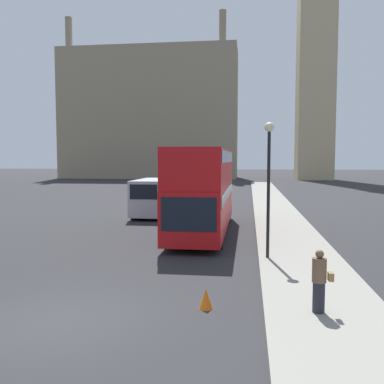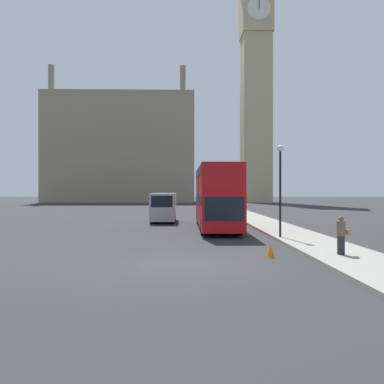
{
  "view_description": "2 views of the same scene",
  "coord_description": "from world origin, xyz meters",
  "views": [
    {
      "loc": [
        4.59,
        -9.42,
        3.87
      ],
      "look_at": [
        1.54,
        13.59,
        2.06
      ],
      "focal_mm": 40.0,
      "sensor_mm": 36.0,
      "label": 1
    },
    {
      "loc": [
        0.06,
        -13.81,
        2.7
      ],
      "look_at": [
        0.74,
        22.03,
        2.58
      ],
      "focal_mm": 35.0,
      "sensor_mm": 36.0,
      "label": 2
    }
  ],
  "objects": [
    {
      "name": "traffic_cone",
      "position": [
        3.53,
        1.31,
        0.28
      ],
      "size": [
        0.36,
        0.36,
        0.55
      ],
      "color": "orange",
      "rests_on": "ground_plane"
    },
    {
      "name": "parked_sedan",
      "position": [
        -2.81,
        40.26,
        0.68
      ],
      "size": [
        1.81,
        4.4,
        1.52
      ],
      "color": "silver",
      "rests_on": "ground_plane"
    },
    {
      "name": "sidewalk_strip",
      "position": [
        6.57,
        0.0,
        0.07
      ],
      "size": [
        3.13,
        120.0,
        0.15
      ],
      "color": "gray",
      "rests_on": "ground_plane"
    },
    {
      "name": "clock_tower",
      "position": [
        16.69,
        73.39,
        31.25
      ],
      "size": [
        7.02,
        7.19,
        60.83
      ],
      "color": "tan",
      "rests_on": "ground_plane"
    },
    {
      "name": "red_double_decker_bus",
      "position": [
        2.27,
        12.65,
        2.42
      ],
      "size": [
        2.55,
        11.17,
        4.35
      ],
      "color": "#B71114",
      "rests_on": "ground_plane"
    },
    {
      "name": "building_block_distant",
      "position": [
        -15.31,
        76.12,
        12.79
      ],
      "size": [
        35.0,
        11.11,
        31.13
      ],
      "color": "gray",
      "rests_on": "ground_plane"
    },
    {
      "name": "white_van",
      "position": [
        -1.79,
        18.57,
        1.33
      ],
      "size": [
        2.06,
        5.25,
        2.49
      ],
      "color": "#B2B7BC",
      "rests_on": "ground_plane"
    },
    {
      "name": "pedestrian",
      "position": [
        6.32,
        1.02,
        0.92
      ],
      "size": [
        0.5,
        0.34,
        1.54
      ],
      "color": "#23232D",
      "rests_on": "sidewalk_strip"
    },
    {
      "name": "street_lamp",
      "position": [
        5.34,
        6.75,
        3.54
      ],
      "size": [
        0.36,
        0.36,
        5.07
      ],
      "color": "black",
      "rests_on": "sidewalk_strip"
    },
    {
      "name": "ground_plane",
      "position": [
        0.0,
        0.0,
        0.0
      ],
      "size": [
        300.0,
        300.0,
        0.0
      ],
      "primitive_type": "plane",
      "color": "#28282B"
    }
  ]
}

